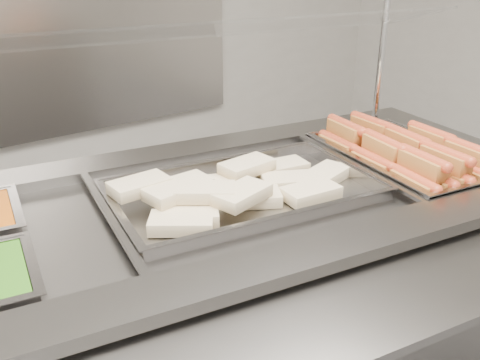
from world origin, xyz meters
TOP-DOWN VIEW (x-y plane):
  - steam_counter at (0.11, 0.47)m, footprint 2.23×1.28m
  - tray_rail at (0.01, -0.09)m, footprint 2.03×0.75m
  - sneeze_guard at (0.15, 0.71)m, footprint 1.87×0.65m
  - pan_hotdogs at (0.80, 0.35)m, footprint 0.48×0.67m
  - pan_wraps at (0.18, 0.46)m, footprint 0.83×0.57m
  - hotdogs_in_buns at (0.78, 0.33)m, footprint 0.40×0.62m
  - tortilla_wraps at (0.14, 0.46)m, footprint 0.73×0.37m

SIDE VIEW (x-z plane):
  - steam_counter at x=0.11m, z-range 0.00..1.00m
  - tray_rail at x=0.01m, z-range 0.92..0.98m
  - pan_hotdogs at x=0.80m, z-range 0.90..1.01m
  - pan_wraps at x=0.18m, z-range 0.93..1.01m
  - tortilla_wraps at x=0.14m, z-range 0.97..1.05m
  - hotdogs_in_buns at x=0.78m, z-range 0.94..1.07m
  - sneeze_guard at x=0.15m, z-range 1.16..1.65m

